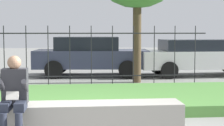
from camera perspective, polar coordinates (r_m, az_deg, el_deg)
The scene contains 6 objects.
stone_bench at distance 6.21m, azimuth -3.91°, elevation -8.40°, with size 3.13×0.59×0.46m.
person_seated_reader at distance 5.86m, azimuth -14.71°, elevation -4.53°, with size 0.42×0.73×1.25m.
grass_berm at distance 8.47m, azimuth -4.57°, elevation -5.45°, with size 9.20×3.19×0.22m.
iron_fence at distance 10.52m, azimuth -4.81°, elevation 1.08°, with size 7.20×0.03×1.77m.
car_parked_center at distance 13.55m, azimuth -3.31°, elevation 1.21°, with size 4.17×2.14×1.42m.
car_parked_right at distance 13.97m, azimuth 13.27°, elevation 1.02°, with size 4.60×1.92×1.32m.
Camera 1 is at (-0.14, -6.04, 1.63)m, focal length 60.00 mm.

